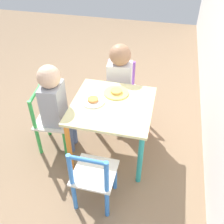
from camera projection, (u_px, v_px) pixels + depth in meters
name	position (u px, v px, depth m)	size (l,w,h in m)	color
ground_plane	(112.00, 150.00, 2.12)	(6.00, 6.00, 0.00)	#7F664C
kids_table	(112.00, 112.00, 1.88)	(0.57, 0.57, 0.46)	beige
chair_green	(51.00, 121.00, 2.02)	(0.28, 0.28, 0.51)	silver
chair_purple	(120.00, 92.00, 2.33)	(0.28, 0.28, 0.51)	silver
chair_blue	(94.00, 177.00, 1.61)	(0.26, 0.26, 0.51)	silver
child_front	(55.00, 102.00, 1.89)	(0.21, 0.22, 0.73)	#4C608E
child_left	(119.00, 77.00, 2.17)	(0.23, 0.21, 0.71)	#38383D
plate_front	(93.00, 101.00, 1.85)	(0.17, 0.17, 0.03)	white
plate_left	(116.00, 92.00, 1.93)	(0.19, 0.19, 0.03)	#EADB66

